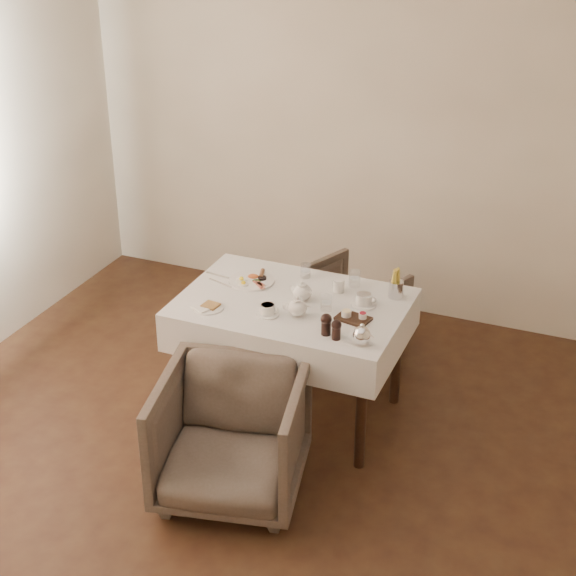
# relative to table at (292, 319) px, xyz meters

# --- Properties ---
(table) EXTENTS (1.28, 0.88, 0.75)m
(table) POSITION_rel_table_xyz_m (0.00, 0.00, 0.00)
(table) COLOR black
(table) RESTS_ON ground
(armchair_near) EXTENTS (0.88, 0.89, 0.69)m
(armchair_near) POSITION_rel_table_xyz_m (-0.02, -0.79, -0.30)
(armchair_near) COLOR #4C4238
(armchair_near) RESTS_ON ground
(armchair_far) EXTENTS (0.82, 0.83, 0.58)m
(armchair_far) POSITION_rel_table_xyz_m (0.06, 0.83, -0.35)
(armchair_far) COLOR #4C4238
(armchair_far) RESTS_ON ground
(breakfast_plate) EXTENTS (0.27, 0.27, 0.03)m
(breakfast_plate) POSITION_rel_table_xyz_m (-0.32, 0.14, 0.13)
(breakfast_plate) COLOR white
(breakfast_plate) RESTS_ON table
(side_plate) EXTENTS (0.19, 0.18, 0.02)m
(side_plate) POSITION_rel_table_xyz_m (-0.41, -0.26, 0.12)
(side_plate) COLOR white
(side_plate) RESTS_ON table
(teapot_centre) EXTENTS (0.17, 0.14, 0.12)m
(teapot_centre) POSITION_rel_table_xyz_m (0.05, 0.03, 0.18)
(teapot_centre) COLOR white
(teapot_centre) RESTS_ON table
(teapot_front) EXTENTS (0.18, 0.15, 0.12)m
(teapot_front) POSITION_rel_table_xyz_m (0.09, -0.15, 0.18)
(teapot_front) COLOR white
(teapot_front) RESTS_ON table
(creamer) EXTENTS (0.09, 0.09, 0.08)m
(creamer) POSITION_rel_table_xyz_m (0.20, 0.21, 0.16)
(creamer) COLOR white
(creamer) RESTS_ON table
(teacup_near) EXTENTS (0.13, 0.13, 0.06)m
(teacup_near) POSITION_rel_table_xyz_m (-0.07, -0.20, 0.15)
(teacup_near) COLOR white
(teacup_near) RESTS_ON table
(teacup_far) EXTENTS (0.14, 0.14, 0.07)m
(teacup_far) POSITION_rel_table_xyz_m (0.39, 0.11, 0.15)
(teacup_far) COLOR white
(teacup_far) RESTS_ON table
(glass_left) EXTENTS (0.07, 0.07, 0.09)m
(glass_left) POSITION_rel_table_xyz_m (-0.05, 0.32, 0.16)
(glass_left) COLOR silver
(glass_left) RESTS_ON table
(glass_mid) EXTENTS (0.08, 0.08, 0.09)m
(glass_mid) POSITION_rel_table_xyz_m (0.21, -0.02, 0.16)
(glass_mid) COLOR silver
(glass_mid) RESTS_ON table
(glass_right) EXTENTS (0.08, 0.08, 0.10)m
(glass_right) POSITION_rel_table_xyz_m (0.26, 0.32, 0.16)
(glass_right) COLOR silver
(glass_right) RESTS_ON table
(condiment_board) EXTENTS (0.20, 0.15, 0.05)m
(condiment_board) POSITION_rel_table_xyz_m (0.39, -0.07, 0.13)
(condiment_board) COLOR black
(condiment_board) RESTS_ON table
(pepper_mill_left) EXTENTS (0.07, 0.07, 0.12)m
(pepper_mill_left) POSITION_rel_table_xyz_m (0.31, -0.28, 0.18)
(pepper_mill_left) COLOR black
(pepper_mill_left) RESTS_ON table
(pepper_mill_right) EXTENTS (0.06, 0.06, 0.11)m
(pepper_mill_right) POSITION_rel_table_xyz_m (0.37, -0.30, 0.17)
(pepper_mill_right) COLOR black
(pepper_mill_right) RESTS_ON table
(silver_pot) EXTENTS (0.14, 0.12, 0.13)m
(silver_pot) POSITION_rel_table_xyz_m (0.51, -0.31, 0.18)
(silver_pot) COLOR white
(silver_pot) RESTS_ON table
(fries_cup) EXTENTS (0.08, 0.08, 0.18)m
(fries_cup) POSITION_rel_table_xyz_m (0.53, 0.28, 0.20)
(fries_cup) COLOR silver
(fries_cup) RESTS_ON table
(cutlery_fork) EXTENTS (0.19, 0.04, 0.00)m
(cutlery_fork) POSITION_rel_table_xyz_m (-0.53, 0.13, 0.12)
(cutlery_fork) COLOR silver
(cutlery_fork) RESTS_ON table
(cutlery_knife) EXTENTS (0.18, 0.07, 0.00)m
(cutlery_knife) POSITION_rel_table_xyz_m (-0.48, 0.05, 0.12)
(cutlery_knife) COLOR silver
(cutlery_knife) RESTS_ON table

